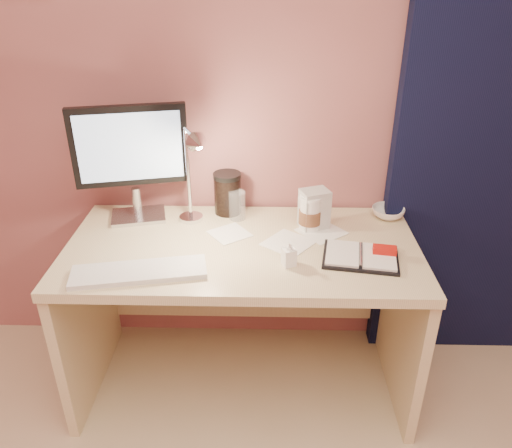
{
  "coord_description": "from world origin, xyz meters",
  "views": [
    {
      "loc": [
        0.1,
        -0.33,
        1.72
      ],
      "look_at": [
        0.06,
        1.33,
        0.85
      ],
      "focal_mm": 35.0,
      "sensor_mm": 36.0,
      "label": 1
    }
  ],
  "objects_px": {
    "dark_jar": "(228,195)",
    "product_box": "(314,209)",
    "desk_lamp": "(172,169)",
    "planner": "(363,256)",
    "keyboard": "(139,272)",
    "bowl": "(388,212)",
    "coffee_cup": "(310,214)",
    "clear_cup": "(237,205)",
    "monitor": "(131,153)",
    "lotion_bottle": "(289,253)",
    "desk": "(244,281)"
  },
  "relations": [
    {
      "from": "coffee_cup",
      "to": "product_box",
      "type": "relative_size",
      "value": 0.9
    },
    {
      "from": "dark_jar",
      "to": "product_box",
      "type": "relative_size",
      "value": 0.99
    },
    {
      "from": "planner",
      "to": "product_box",
      "type": "distance_m",
      "value": 0.31
    },
    {
      "from": "product_box",
      "to": "desk",
      "type": "bearing_deg",
      "value": 175.92
    },
    {
      "from": "monitor",
      "to": "dark_jar",
      "type": "relative_size",
      "value": 2.99
    },
    {
      "from": "coffee_cup",
      "to": "dark_jar",
      "type": "relative_size",
      "value": 0.9
    },
    {
      "from": "keyboard",
      "to": "desk_lamp",
      "type": "xyz_separation_m",
      "value": [
        0.08,
        0.33,
        0.26
      ]
    },
    {
      "from": "keyboard",
      "to": "dark_jar",
      "type": "bearing_deg",
      "value": 50.37
    },
    {
      "from": "coffee_cup",
      "to": "product_box",
      "type": "xyz_separation_m",
      "value": [
        0.02,
        0.02,
        0.01
      ]
    },
    {
      "from": "keyboard",
      "to": "bowl",
      "type": "bearing_deg",
      "value": 15.1
    },
    {
      "from": "coffee_cup",
      "to": "planner",
      "type": "bearing_deg",
      "value": -51.42
    },
    {
      "from": "lotion_bottle",
      "to": "dark_jar",
      "type": "xyz_separation_m",
      "value": [
        -0.26,
        0.44,
        0.03
      ]
    },
    {
      "from": "lotion_bottle",
      "to": "product_box",
      "type": "height_order",
      "value": "product_box"
    },
    {
      "from": "desk",
      "to": "dark_jar",
      "type": "bearing_deg",
      "value": 109.69
    },
    {
      "from": "clear_cup",
      "to": "dark_jar",
      "type": "distance_m",
      "value": 0.08
    },
    {
      "from": "desk_lamp",
      "to": "coffee_cup",
      "type": "bearing_deg",
      "value": -21.64
    },
    {
      "from": "product_box",
      "to": "dark_jar",
      "type": "bearing_deg",
      "value": 140.24
    },
    {
      "from": "desk",
      "to": "lotion_bottle",
      "type": "relative_size",
      "value": 13.74
    },
    {
      "from": "desk",
      "to": "keyboard",
      "type": "xyz_separation_m",
      "value": [
        -0.36,
        -0.29,
        0.24
      ]
    },
    {
      "from": "product_box",
      "to": "desk_lamp",
      "type": "height_order",
      "value": "desk_lamp"
    },
    {
      "from": "monitor",
      "to": "coffee_cup",
      "type": "bearing_deg",
      "value": -19.66
    },
    {
      "from": "monitor",
      "to": "coffee_cup",
      "type": "distance_m",
      "value": 0.78
    },
    {
      "from": "keyboard",
      "to": "bowl",
      "type": "relative_size",
      "value": 3.4
    },
    {
      "from": "keyboard",
      "to": "planner",
      "type": "bearing_deg",
      "value": -1.82
    },
    {
      "from": "keyboard",
      "to": "clear_cup",
      "type": "bearing_deg",
      "value": 43.25
    },
    {
      "from": "keyboard",
      "to": "bowl",
      "type": "xyz_separation_m",
      "value": [
        0.99,
        0.48,
        0.01
      ]
    },
    {
      "from": "coffee_cup",
      "to": "desk",
      "type": "bearing_deg",
      "value": -166.36
    },
    {
      "from": "monitor",
      "to": "desk_lamp",
      "type": "xyz_separation_m",
      "value": [
        0.19,
        -0.11,
        -0.02
      ]
    },
    {
      "from": "monitor",
      "to": "bowl",
      "type": "height_order",
      "value": "monitor"
    },
    {
      "from": "desk_lamp",
      "to": "product_box",
      "type": "bearing_deg",
      "value": -19.88
    },
    {
      "from": "product_box",
      "to": "desk_lamp",
      "type": "xyz_separation_m",
      "value": [
        -0.57,
        -0.05,
        0.19
      ]
    },
    {
      "from": "clear_cup",
      "to": "desk_lamp",
      "type": "distance_m",
      "value": 0.34
    },
    {
      "from": "monitor",
      "to": "lotion_bottle",
      "type": "relative_size",
      "value": 4.9
    },
    {
      "from": "coffee_cup",
      "to": "desk_lamp",
      "type": "bearing_deg",
      "value": -177.26
    },
    {
      "from": "keyboard",
      "to": "product_box",
      "type": "distance_m",
      "value": 0.76
    },
    {
      "from": "planner",
      "to": "monitor",
      "type": "bearing_deg",
      "value": 170.42
    },
    {
      "from": "coffee_cup",
      "to": "dark_jar",
      "type": "height_order",
      "value": "dark_jar"
    },
    {
      "from": "coffee_cup",
      "to": "bowl",
      "type": "height_order",
      "value": "coffee_cup"
    },
    {
      "from": "bowl",
      "to": "coffee_cup",
      "type": "bearing_deg",
      "value": -161.4
    },
    {
      "from": "planner",
      "to": "keyboard",
      "type": "bearing_deg",
      "value": -161.73
    },
    {
      "from": "coffee_cup",
      "to": "desk_lamp",
      "type": "distance_m",
      "value": 0.59
    },
    {
      "from": "coffee_cup",
      "to": "clear_cup",
      "type": "xyz_separation_m",
      "value": [
        -0.31,
        0.09,
        -0.01
      ]
    },
    {
      "from": "monitor",
      "to": "bowl",
      "type": "xyz_separation_m",
      "value": [
        1.1,
        0.03,
        -0.28
      ]
    },
    {
      "from": "desk",
      "to": "product_box",
      "type": "xyz_separation_m",
      "value": [
        0.29,
        0.09,
        0.31
      ]
    },
    {
      "from": "planner",
      "to": "bowl",
      "type": "xyz_separation_m",
      "value": [
        0.17,
        0.35,
        0.01
      ]
    },
    {
      "from": "bowl",
      "to": "product_box",
      "type": "bearing_deg",
      "value": -163.32
    },
    {
      "from": "dark_jar",
      "to": "product_box",
      "type": "height_order",
      "value": "product_box"
    },
    {
      "from": "planner",
      "to": "clear_cup",
      "type": "bearing_deg",
      "value": 156.17
    },
    {
      "from": "coffee_cup",
      "to": "clear_cup",
      "type": "distance_m",
      "value": 0.32
    },
    {
      "from": "monitor",
      "to": "desk_lamp",
      "type": "distance_m",
      "value": 0.22
    }
  ]
}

